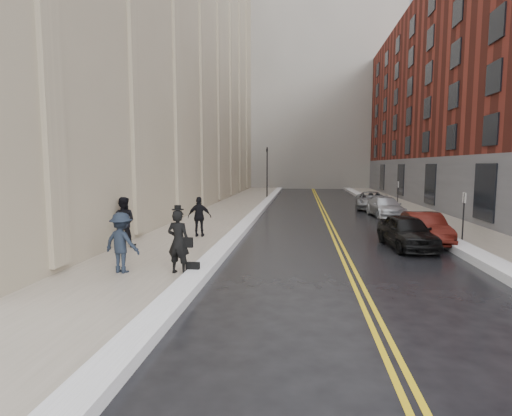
% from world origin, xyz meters
% --- Properties ---
extents(ground, '(160.00, 160.00, 0.00)m').
position_xyz_m(ground, '(0.00, 0.00, 0.00)').
color(ground, black).
rests_on(ground, ground).
extents(sidewalk_left, '(4.00, 64.00, 0.15)m').
position_xyz_m(sidewalk_left, '(-4.50, 16.00, 0.07)').
color(sidewalk_left, gray).
rests_on(sidewalk_left, ground).
extents(sidewalk_right, '(3.00, 64.00, 0.15)m').
position_xyz_m(sidewalk_right, '(9.00, 16.00, 0.07)').
color(sidewalk_right, gray).
rests_on(sidewalk_right, ground).
extents(lane_stripe_a, '(0.12, 64.00, 0.01)m').
position_xyz_m(lane_stripe_a, '(2.38, 16.00, 0.00)').
color(lane_stripe_a, gold).
rests_on(lane_stripe_a, ground).
extents(lane_stripe_b, '(0.12, 64.00, 0.01)m').
position_xyz_m(lane_stripe_b, '(2.62, 16.00, 0.00)').
color(lane_stripe_b, gold).
rests_on(lane_stripe_b, ground).
extents(snow_ridge_left, '(0.70, 60.80, 0.26)m').
position_xyz_m(snow_ridge_left, '(-2.20, 16.00, 0.13)').
color(snow_ridge_left, white).
rests_on(snow_ridge_left, ground).
extents(snow_ridge_right, '(0.85, 60.80, 0.30)m').
position_xyz_m(snow_ridge_right, '(7.15, 16.00, 0.15)').
color(snow_ridge_right, white).
rests_on(snow_ridge_right, ground).
extents(tower_far_center, '(28.00, 16.00, 52.00)m').
position_xyz_m(tower_far_center, '(1.00, 56.00, 26.00)').
color(tower_far_center, gray).
rests_on(tower_far_center, ground).
extents(tower_far_right, '(22.00, 18.00, 44.00)m').
position_xyz_m(tower_far_right, '(14.00, 66.00, 22.00)').
color(tower_far_right, slate).
rests_on(tower_far_right, ground).
extents(tower_far_left, '(22.00, 18.00, 60.00)m').
position_xyz_m(tower_far_left, '(-12.00, 72.00, 30.00)').
color(tower_far_left, slate).
rests_on(tower_far_left, ground).
extents(traffic_signal, '(0.18, 0.15, 5.20)m').
position_xyz_m(traffic_signal, '(-2.60, 30.00, 3.08)').
color(traffic_signal, black).
rests_on(traffic_signal, ground).
extents(parking_sign_near, '(0.06, 0.35, 2.23)m').
position_xyz_m(parking_sign_near, '(7.90, 8.00, 1.36)').
color(parking_sign_near, black).
rests_on(parking_sign_near, ground).
extents(parking_sign_far, '(0.06, 0.35, 2.23)m').
position_xyz_m(parking_sign_far, '(7.90, 20.00, 1.36)').
color(parking_sign_far, black).
rests_on(parking_sign_far, ground).
extents(car_black, '(1.97, 4.14, 1.37)m').
position_xyz_m(car_black, '(5.20, 6.66, 0.68)').
color(car_black, black).
rests_on(car_black, ground).
extents(car_maroon, '(1.41, 4.03, 1.33)m').
position_xyz_m(car_maroon, '(6.27, 7.90, 0.66)').
color(car_maroon, '#42100B').
rests_on(car_maroon, ground).
extents(car_silver_near, '(2.17, 4.59, 1.29)m').
position_xyz_m(car_silver_near, '(6.41, 16.97, 0.65)').
color(car_silver_near, '#B8BCC0').
rests_on(car_silver_near, ground).
extents(car_silver_far, '(2.73, 5.05, 1.35)m').
position_xyz_m(car_silver_far, '(6.25, 21.54, 0.67)').
color(car_silver_far, gray).
rests_on(car_silver_far, ground).
extents(pedestrian_main, '(0.78, 0.59, 1.94)m').
position_xyz_m(pedestrian_main, '(-2.80, 1.31, 1.12)').
color(pedestrian_main, black).
rests_on(pedestrian_main, sidewalk_left).
extents(pedestrian_a, '(1.10, 0.94, 2.01)m').
position_xyz_m(pedestrian_a, '(-6.20, 4.89, 1.15)').
color(pedestrian_a, black).
rests_on(pedestrian_a, sidewalk_left).
extents(pedestrian_b, '(1.32, 0.97, 1.84)m').
position_xyz_m(pedestrian_b, '(-4.54, 1.20, 1.07)').
color(pedestrian_b, black).
rests_on(pedestrian_b, sidewalk_left).
extents(pedestrian_c, '(1.11, 0.55, 1.83)m').
position_xyz_m(pedestrian_c, '(-3.76, 7.49, 1.06)').
color(pedestrian_c, black).
rests_on(pedestrian_c, sidewalk_left).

